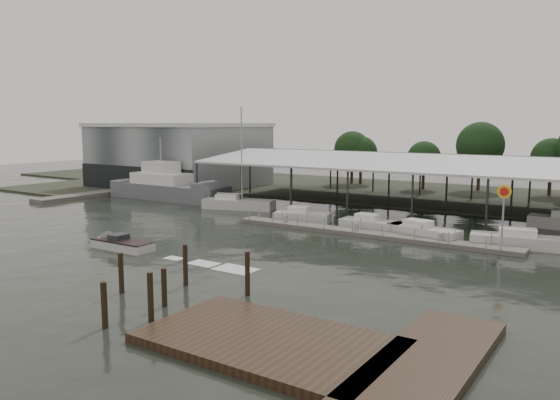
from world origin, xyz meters
The scene contains 18 objects.
ground centered at (0.00, 0.00, 0.00)m, with size 200.00×200.00×0.00m, color black.
land_strip_far centered at (0.00, 42.00, 0.10)m, with size 140.00×30.00×0.30m.
land_strip_west centered at (-40.00, 30.00, 0.10)m, with size 20.00×40.00×0.30m.
storage_warehouse centered at (-28.00, 29.94, 5.29)m, with size 24.50×20.50×10.50m.
covered_boat_shed centered at (17.00, 28.00, 6.13)m, with size 58.24×24.00×6.96m.
trawler_dock centered at (-30.00, 14.00, 0.25)m, with size 3.00×18.00×0.50m.
floating_dock centered at (15.00, 10.00, 0.20)m, with size 28.00×2.00×1.40m.
shell_fuel_sign centered at (27.00, 9.99, 3.93)m, with size 1.10×0.18×5.55m.
boardwalk_platform centered at (24.55, -15.27, 0.20)m, with size 15.00×12.00×0.50m.
grey_trawler centered at (-18.63, 17.81, 1.58)m, with size 18.79×4.91×8.84m.
white_sailboat centered at (-5.02, 16.09, 0.65)m, with size 9.21×5.02×12.62m.
speedboat_underway centered at (-0.09, -6.42, 0.39)m, with size 17.32×2.55×2.00m.
moored_cruiser_0 centered at (6.26, 12.86, 0.61)m, with size 6.25×3.54×1.70m.
moored_cruiser_1 centered at (14.41, 12.53, 0.61)m, with size 6.28×2.25×1.70m.
moored_cruiser_2 centered at (19.75, 11.94, 0.61)m, with size 7.12×3.61×1.70m.
moored_cruiser_3 centered at (28.16, 12.65, 0.61)m, with size 8.75×3.73×1.70m.
mooring_pilings centered at (13.44, -14.26, 0.97)m, with size 7.08×8.73×3.32m.
horizon_tree_line centered at (21.01, 48.42, 6.15)m, with size 67.84×10.23×10.96m.
Camera 1 is at (36.07, -36.19, 10.43)m, focal length 35.00 mm.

